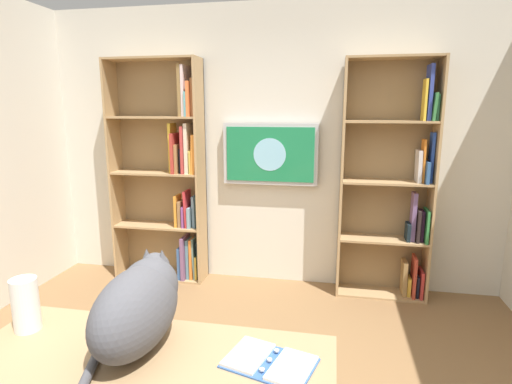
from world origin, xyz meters
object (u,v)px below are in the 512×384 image
bookshelf_right (170,175)px  cat (140,303)px  wall_mounted_tv (270,154)px  paper_towel_roll (26,304)px  bookshelf_left (394,186)px  open_binder (270,362)px

bookshelf_right → cat: (-0.86, 2.37, -0.12)m
wall_mounted_tv → paper_towel_roll: wall_mounted_tv is taller
bookshelf_left → cat: (1.29, 2.37, -0.08)m
bookshelf_left → paper_towel_roll: 3.00m
bookshelf_left → wall_mounted_tv: bearing=-3.8°
wall_mounted_tv → cat: wall_mounted_tv is taller
bookshelf_left → cat: 2.70m
bookshelf_right → wall_mounted_tv: (-1.00, -0.08, 0.22)m
bookshelf_right → paper_towel_roll: bookshelf_right is taller
bookshelf_left → wall_mounted_tv: bookshelf_left is taller
open_binder → wall_mounted_tv: bearing=-81.0°
bookshelf_right → open_binder: bearing=120.1°
open_binder → cat: bearing=-3.8°
open_binder → paper_towel_roll: (1.08, -0.04, 0.11)m
cat → bookshelf_left: bearing=-118.6°
cat → paper_towel_roll: (0.54, -0.01, -0.06)m
bookshelf_left → bookshelf_right: 2.15m
bookshelf_left → paper_towel_roll: size_ratio=9.20×
bookshelf_left → cat: bookshelf_left is taller
bookshelf_left → open_binder: (0.76, 2.41, -0.26)m
open_binder → paper_towel_roll: size_ratio=1.61×
paper_towel_roll → open_binder: bearing=177.8°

